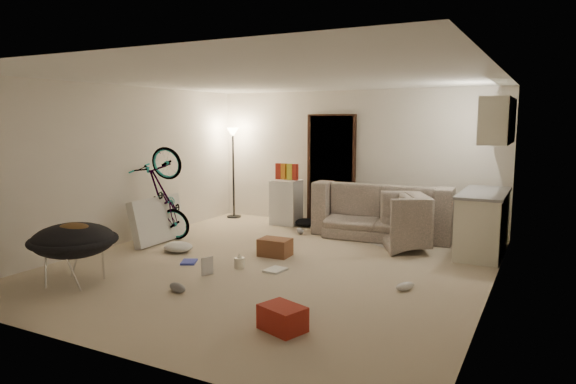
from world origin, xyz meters
The scene contains 37 objects.
floor centered at (0.00, 0.00, -0.01)m, with size 5.50×6.00×0.02m, color #C2B195.
ceiling centered at (0.00, 0.00, 2.51)m, with size 5.50×6.00×0.02m, color white.
wall_back centered at (0.00, 3.01, 1.25)m, with size 5.50×0.02×2.50m, color silver.
wall_front centered at (0.00, -3.01, 1.25)m, with size 5.50×0.02×2.50m, color silver.
wall_left centered at (-2.76, 0.00, 1.25)m, with size 0.02×6.00×2.50m, color silver.
wall_right centered at (2.76, 0.00, 1.25)m, with size 0.02×6.00×2.50m, color silver.
doorway centered at (-0.40, 2.97, 1.02)m, with size 0.85×0.10×2.04m, color black.
door_trim centered at (-0.40, 2.94, 1.02)m, with size 0.97×0.04×2.10m, color #321B11.
floor_lamp centered at (-2.40, 2.65, 1.31)m, with size 0.28×0.28×1.81m.
kitchen_counter centered at (2.43, 2.00, 0.44)m, with size 0.60×1.50×0.88m, color silver.
counter_top centered at (2.43, 2.00, 0.90)m, with size 0.64×1.54×0.04m, color gray.
kitchen_uppers centered at (2.56, 2.00, 1.95)m, with size 0.38×1.40×0.65m, color silver.
sofa centered at (0.79, 2.45, 0.34)m, with size 2.32×0.91×0.68m, color #3E473F.
armchair centered at (1.64, 1.83, 0.31)m, with size 0.96×0.84×0.62m, color #3E473F.
bicycle centered at (-2.30, 0.45, 0.41)m, with size 0.55×1.57×0.82m, color black.
book_asset centered at (-0.57, -0.87, 0.01)m, with size 0.17×0.23×0.02m, color maroon.
mini_fridge centered at (-1.15, 2.55, 0.42)m, with size 0.49×0.49×0.84m, color white.
snack_box_0 centered at (-1.32, 2.55, 1.00)m, with size 0.10×0.07×0.30m, color maroon.
snack_box_1 centered at (-1.20, 2.55, 1.00)m, with size 0.10×0.07×0.30m, color #B36416.
snack_box_2 centered at (-1.08, 2.55, 1.00)m, with size 0.10×0.07×0.30m, color gold.
snack_box_3 centered at (-0.96, 2.55, 1.00)m, with size 0.10×0.07×0.30m, color maroon.
saucer_chair centered at (-1.74, -1.81, 0.44)m, with size 1.04×1.04×0.74m.
hoodie centered at (-1.69, -1.84, 0.65)m, with size 0.48×0.40×0.22m, color brown.
sofa_drape centered at (-0.16, 2.45, 0.54)m, with size 0.56×0.46×0.28m, color black.
tv_box centered at (-2.30, 0.29, 0.37)m, with size 0.13×1.11×0.74m, color silver.
drink_case_a centered at (-0.21, 0.42, 0.13)m, with size 0.44×0.32×0.25m, color brown.
drink_case_b centered at (1.14, -1.88, 0.12)m, with size 0.41×0.30×0.24m, color maroon.
juicer centered at (-0.33, -0.35, 0.08)m, with size 0.14×0.14×0.20m.
newspaper centered at (0.98, 1.90, 0.00)m, with size 0.44×0.57×0.01m, color beige.
book_blue centered at (-1.09, -0.46, 0.01)m, with size 0.20×0.27×0.03m, color #303AAD.
book_white centered at (0.15, -0.24, 0.01)m, with size 0.22×0.29×0.03m, color silver.
shoe_0 centered at (-0.22, 2.55, 0.05)m, with size 0.28×0.11×0.10m, color #303AAD.
shoe_1 centered at (-0.54, 1.91, 0.05)m, with size 0.27×0.11×0.10m, color slate.
shoe_3 centered at (-0.44, -1.49, 0.05)m, with size 0.28×0.11×0.10m, color slate.
shoe_4 centered at (1.86, -0.22, 0.05)m, with size 0.26×0.11×0.10m, color white.
clothes_lump_b centered at (-0.71, 2.55, 0.07)m, with size 0.46×0.40×0.14m, color black.
clothes_lump_c centered at (-1.63, -0.03, 0.07)m, with size 0.46×0.39×0.14m, color silver.
Camera 1 is at (3.30, -5.94, 1.96)m, focal length 32.00 mm.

